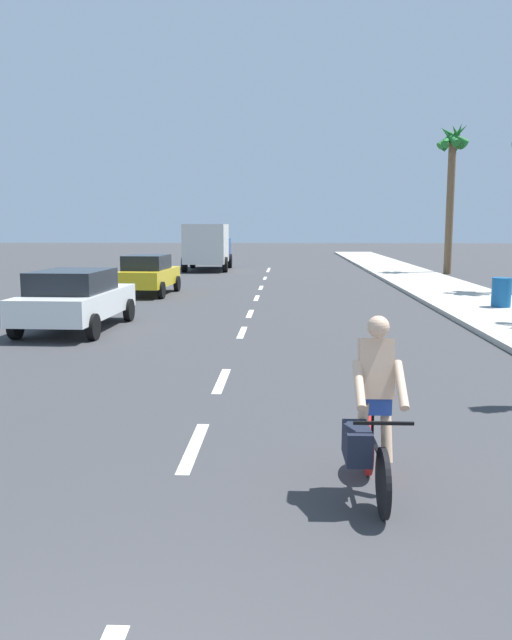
{
  "coord_description": "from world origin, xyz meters",
  "views": [
    {
      "loc": [
        1.12,
        -2.36,
        2.69
      ],
      "look_at": [
        0.61,
        8.37,
        1.1
      ],
      "focal_mm": 35.78,
      "sensor_mm": 36.0,
      "label": 1
    }
  ],
  "objects_px": {
    "parked_car_white": "(75,298)",
    "trash_bin_far": "(501,292)",
    "delivery_truck": "(208,246)",
    "parked_car_yellow": "(148,274)",
    "palm_tree_distant": "(452,161)",
    "cyclist": "(372,415)"
  },
  "relations": [
    {
      "from": "delivery_truck",
      "to": "trash_bin_far",
      "type": "xyz_separation_m",
      "value": [
        11.66,
        -18.59,
        -0.9
      ]
    },
    {
      "from": "parked_car_white",
      "to": "palm_tree_distant",
      "type": "distance_m",
      "value": 25.51
    },
    {
      "from": "cyclist",
      "to": "parked_car_yellow",
      "type": "distance_m",
      "value": 19.69
    },
    {
      "from": "parked_car_white",
      "to": "delivery_truck",
      "type": "relative_size",
      "value": 0.73
    },
    {
      "from": "parked_car_white",
      "to": "parked_car_yellow",
      "type": "distance_m",
      "value": 8.6
    },
    {
      "from": "cyclist",
      "to": "palm_tree_distant",
      "type": "bearing_deg",
      "value": -105.88
    },
    {
      "from": "parked_car_yellow",
      "to": "palm_tree_distant",
      "type": "distance_m",
      "value": 19.38
    },
    {
      "from": "cyclist",
      "to": "parked_car_yellow",
      "type": "height_order",
      "value": "cyclist"
    },
    {
      "from": "cyclist",
      "to": "trash_bin_far",
      "type": "distance_m",
      "value": 15.5
    },
    {
      "from": "delivery_truck",
      "to": "trash_bin_far",
      "type": "relative_size",
      "value": 6.77
    },
    {
      "from": "trash_bin_far",
      "to": "parked_car_white",
      "type": "bearing_deg",
      "value": -160.92
    },
    {
      "from": "parked_car_white",
      "to": "trash_bin_far",
      "type": "distance_m",
      "value": 13.01
    },
    {
      "from": "cyclist",
      "to": "parked_car_yellow",
      "type": "bearing_deg",
      "value": -72.05
    },
    {
      "from": "cyclist",
      "to": "delivery_truck",
      "type": "height_order",
      "value": "delivery_truck"
    },
    {
      "from": "parked_car_white",
      "to": "palm_tree_distant",
      "type": "xyz_separation_m",
      "value": [
        14.55,
        20.25,
        5.37
      ]
    },
    {
      "from": "cyclist",
      "to": "palm_tree_distant",
      "type": "height_order",
      "value": "palm_tree_distant"
    },
    {
      "from": "delivery_truck",
      "to": "parked_car_yellow",
      "type": "bearing_deg",
      "value": -93.61
    },
    {
      "from": "parked_car_white",
      "to": "trash_bin_far",
      "type": "relative_size",
      "value": 4.94
    },
    {
      "from": "trash_bin_far",
      "to": "cyclist",
      "type": "bearing_deg",
      "value": -112.62
    },
    {
      "from": "cyclist",
      "to": "parked_car_white",
      "type": "relative_size",
      "value": 0.4
    },
    {
      "from": "parked_car_yellow",
      "to": "trash_bin_far",
      "type": "xyz_separation_m",
      "value": [
        12.26,
        -4.34,
        -0.23
      ]
    },
    {
      "from": "parked_car_yellow",
      "to": "palm_tree_distant",
      "type": "xyz_separation_m",
      "value": [
        14.52,
        11.66,
        5.38
      ]
    }
  ]
}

